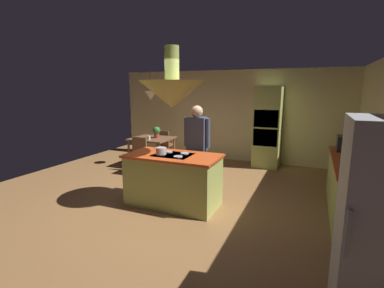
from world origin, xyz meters
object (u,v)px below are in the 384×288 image
Objects in this scene: canister_sugar at (359,159)px; dining_table at (152,142)px; oven_tower at (267,127)px; cup_on_table at (149,138)px; kitchen_island at (173,180)px; cooking_pot_on_cooktop at (161,151)px; potted_plant_on_table at (157,132)px; chair_by_back_wall at (164,143)px; chair_facing_island at (137,153)px; microwave_on_counter at (351,144)px; person_at_island at (197,144)px; canister_flour at (360,164)px.

dining_table is at bearing 159.58° from canister_sugar.
cup_on_table is (-2.74, -1.37, -0.24)m from oven_tower.
cooking_pot_on_cooktop is at bearing -140.91° from kitchen_island.
potted_plant_on_table is 0.32m from cup_on_table.
dining_table is (-2.80, -1.14, -0.39)m from oven_tower.
chair_by_back_wall is at bearing 100.70° from potted_plant_on_table.
chair_facing_island is 4.10× the size of canister_sugar.
microwave_on_counter reaches higher than chair_facing_island.
microwave_on_counter is (4.42, -0.67, 0.12)m from potted_plant_on_table.
chair_facing_island and chair_by_back_wall have the same top height.
potted_plant_on_table is (0.12, 0.06, 0.27)m from dining_table.
person_at_island reaches higher than potted_plant_on_table.
cup_on_table is at bearing 175.09° from microwave_on_counter.
kitchen_island is at bearing -171.78° from canister_sugar.
canister_sugar is (4.54, -1.69, 0.36)m from dining_table.
person_at_island is 8.10× the size of canister_sugar.
cooking_pot_on_cooktop is (-3.00, -0.36, 0.01)m from canister_flour.
chair_by_back_wall is 6.10× the size of canister_flour.
microwave_on_counter reaches higher than potted_plant_on_table.
cup_on_table is (-1.80, 1.17, -0.19)m from person_at_island.
oven_tower is 3.39m from chair_facing_island.
canister_sugar is 3.05m from cooking_pot_on_cooktop.
oven_tower reaches higher than canister_flour.
dining_table is 2.73m from cooking_pot_on_cooktop.
kitchen_island reaches higher than cup_on_table.
microwave_on_counter is at bearing -45.31° from oven_tower.
oven_tower is 4.54× the size of microwave_on_counter.
chair_by_back_wall is 4.75m from microwave_on_counter.
person_at_island is 3.74× the size of microwave_on_counter.
oven_tower is 6.96× the size of potted_plant_on_table.
potted_plant_on_table is at bearing 80.90° from chair_facing_island.
oven_tower is 3.48m from canister_flour.
cooking_pot_on_cooktop is (-0.16, -0.13, 0.53)m from kitchen_island.
canister_flour is (4.48, -1.64, 0.18)m from cup_on_table.
canister_flour reaches higher than kitchen_island.
kitchen_island is 2.92m from canister_sugar.
canister_flour reaches higher than chair_facing_island.
person_at_island is 0.89m from cooking_pot_on_cooktop.
potted_plant_on_table is 2.10× the size of canister_flour.
microwave_on_counter is at bearing 90.00° from canister_sugar.
canister_flour is (1.74, -3.01, -0.06)m from oven_tower.
kitchen_island is 3.26m from chair_by_back_wall.
potted_plant_on_table reaches higher than chair_facing_island.
canister_flour is at bearing -10.00° from person_at_island.
canister_sugar is at bearing 90.00° from canister_flour.
potted_plant_on_table is 3.33× the size of cup_on_table.
dining_table is 0.70m from chair_facing_island.
person_at_island reaches higher than canister_sugar.
canister_flour is (2.84, 0.23, 0.52)m from kitchen_island.
canister_flour reaches higher than chair_by_back_wall.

